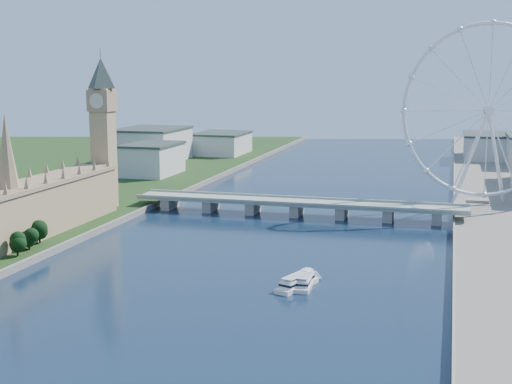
% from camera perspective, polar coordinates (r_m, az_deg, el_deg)
% --- Properties ---
extents(parliament_range, '(24.00, 200.00, 70.00)m').
position_cam_1_polar(parliament_range, '(400.84, -19.07, -1.79)').
color(parliament_range, tan).
rests_on(parliament_range, ground).
extents(big_ben, '(20.02, 20.02, 110.00)m').
position_cam_1_polar(big_ben, '(486.97, -12.19, 6.17)').
color(big_ben, tan).
rests_on(big_ben, ground).
extents(westminster_bridge, '(220.00, 22.00, 9.50)m').
position_cam_1_polar(westminster_bridge, '(471.56, 3.29, -1.08)').
color(westminster_bridge, gray).
rests_on(westminster_bridge, ground).
extents(london_eye, '(113.60, 39.12, 124.30)m').
position_cam_1_polar(london_eye, '(509.41, 18.10, 6.16)').
color(london_eye, silver).
rests_on(london_eye, ground).
extents(city_skyline, '(505.00, 280.00, 32.00)m').
position_cam_1_polar(city_skyline, '(719.67, 10.74, 3.32)').
color(city_skyline, beige).
rests_on(city_skyline, ground).
extents(tour_boat_near, '(16.87, 29.92, 6.43)m').
position_cam_1_polar(tour_boat_near, '(317.32, 3.30, -7.66)').
color(tour_boat_near, white).
rests_on(tour_boat_near, ground).
extents(tour_boat_far, '(8.14, 28.12, 6.14)m').
position_cam_1_polar(tour_boat_far, '(320.19, 3.93, -7.51)').
color(tour_boat_far, silver).
rests_on(tour_boat_far, ground).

